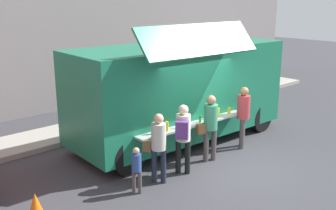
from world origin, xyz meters
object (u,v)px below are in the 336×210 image
traffic_cone_orange (36,206)px  customer_front_ordering (210,123)px  trash_bin (213,90)px  customer_rear_waiting (158,142)px  customer_mid_with_backpack (183,133)px  customer_extra_browsing (243,112)px  food_truck_main (180,89)px  child_near_queue (136,166)px

traffic_cone_orange → customer_front_ordering: customer_front_ordering is taller
trash_bin → customer_front_ordering: customer_front_ordering is taller
trash_bin → customer_rear_waiting: (-6.45, -4.01, 0.49)m
customer_mid_with_backpack → customer_rear_waiting: customer_mid_with_backpack is taller
customer_front_ordering → trash_bin: bearing=-32.1°
customer_extra_browsing → food_truck_main: bearing=-3.0°
customer_front_ordering → customer_extra_browsing: (1.41, 0.03, 0.01)m
traffic_cone_orange → trash_bin: trash_bin is taller
food_truck_main → customer_front_ordering: bearing=-104.6°
customer_front_ordering → customer_rear_waiting: bearing=109.2°
child_near_queue → food_truck_main: bearing=-0.3°
food_truck_main → customer_extra_browsing: (0.90, -1.61, -0.50)m
customer_front_ordering → customer_mid_with_backpack: size_ratio=1.02×
customer_extra_browsing → child_near_queue: customer_extra_browsing is taller
customer_extra_browsing → child_near_queue: 3.91m
customer_extra_browsing → customer_mid_with_backpack: bearing=61.0°
traffic_cone_orange → trash_bin: (9.21, 3.64, 0.21)m
customer_front_ordering → traffic_cone_orange: bearing=103.5°
trash_bin → customer_mid_with_backpack: customer_mid_with_backpack is taller
food_truck_main → customer_extra_browsing: size_ratio=3.75×
trash_bin → customer_mid_with_backpack: bearing=-144.6°
customer_rear_waiting → customer_extra_browsing: 3.21m
customer_front_ordering → customer_extra_browsing: size_ratio=1.00×
food_truck_main → traffic_cone_orange: (-5.07, -1.32, -1.27)m
trash_bin → customer_mid_with_backpack: 7.04m
customer_front_ordering → child_near_queue: size_ratio=1.67×
food_truck_main → customer_extra_browsing: food_truck_main is taller
customer_front_ordering → customer_mid_with_backpack: customer_front_ordering is taller
traffic_cone_orange → child_near_queue: child_near_queue is taller
trash_bin → customer_rear_waiting: bearing=-148.1°
customer_mid_with_backpack → customer_extra_browsing: customer_extra_browsing is taller
trash_bin → customer_extra_browsing: 5.13m
customer_front_ordering → customer_mid_with_backpack: (-1.07, -0.11, 0.01)m
customer_front_ordering → child_near_queue: customer_front_ordering is taller
customer_rear_waiting → food_truck_main: bearing=2.0°
traffic_cone_orange → customer_mid_with_backpack: bearing=-7.0°
customer_front_ordering → child_near_queue: 2.51m
traffic_cone_orange → customer_extra_browsing: 6.02m
traffic_cone_orange → customer_mid_with_backpack: 3.60m
trash_bin → child_near_queue: (-7.13, -4.09, 0.14)m
customer_mid_with_backpack → child_near_queue: size_ratio=1.63×
customer_front_ordering → customer_rear_waiting: customer_front_ordering is taller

